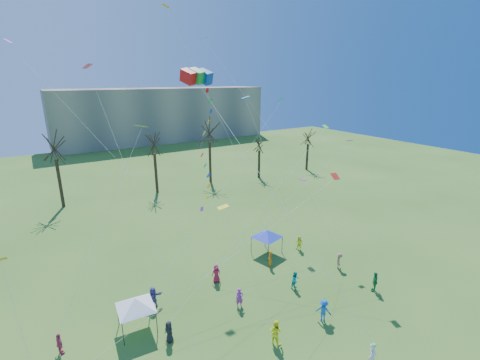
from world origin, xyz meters
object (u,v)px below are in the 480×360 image
hero_kite_flyer (372,356)px  canopy_tent_blue (267,234)px  canopy_tent_white (135,303)px  big_box_kite (210,152)px  distant_building (163,115)px

hero_kite_flyer → canopy_tent_blue: canopy_tent_blue is taller
hero_kite_flyer → canopy_tent_white: (-11.71, 11.39, 1.37)m
canopy_tent_white → hero_kite_flyer: bearing=-44.2°
canopy_tent_white → canopy_tent_blue: 15.31m
big_box_kite → canopy_tent_white: size_ratio=5.65×
hero_kite_flyer → canopy_tent_white: 16.39m
hero_kite_flyer → big_box_kite: size_ratio=0.09×
canopy_tent_blue → big_box_kite: bearing=-150.4°
distant_building → canopy_tent_blue: size_ratio=17.39×
canopy_tent_white → canopy_tent_blue: canopy_tent_white is taller
distant_building → big_box_kite: size_ratio=2.97×
distant_building → big_box_kite: 79.33m
big_box_kite → distant_building: bearing=72.9°
big_box_kite → canopy_tent_white: bearing=169.6°
canopy_tent_white → canopy_tent_blue: size_ratio=1.04×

